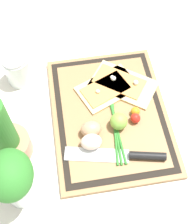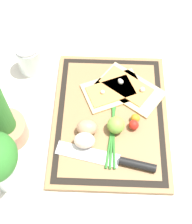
# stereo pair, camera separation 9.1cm
# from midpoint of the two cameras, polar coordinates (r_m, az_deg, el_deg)

# --- Properties ---
(ground_plane) EXTENTS (6.00, 6.00, 0.00)m
(ground_plane) POSITION_cam_midpoint_polar(r_m,az_deg,el_deg) (0.94, 5.35, -1.42)
(ground_plane) COLOR silver
(cutting_board) EXTENTS (0.45, 0.34, 0.02)m
(cutting_board) POSITION_cam_midpoint_polar(r_m,az_deg,el_deg) (0.94, 5.39, -1.15)
(cutting_board) COLOR #997047
(cutting_board) RESTS_ON ground_plane
(pizza_slice_near) EXTENTS (0.21, 0.23, 0.02)m
(pizza_slice_near) POSITION_cam_midpoint_polar(r_m,az_deg,el_deg) (0.98, 8.76, 4.11)
(pizza_slice_near) COLOR #DBBC7F
(pizza_slice_near) RESTS_ON cutting_board
(pizza_slice_far) EXTENTS (0.18, 0.21, 0.02)m
(pizza_slice_far) POSITION_cam_midpoint_polar(r_m,az_deg,el_deg) (0.97, 5.70, 3.72)
(pizza_slice_far) COLOR #DBBC7F
(pizza_slice_far) RESTS_ON cutting_board
(knife) EXTENTS (0.09, 0.28, 0.02)m
(knife) POSITION_cam_midpoint_polar(r_m,az_deg,el_deg) (0.86, 7.83, -9.20)
(knife) COLOR silver
(knife) RESTS_ON cutting_board
(egg_brown) EXTENTS (0.05, 0.06, 0.05)m
(egg_brown) POSITION_cam_midpoint_polar(r_m,az_deg,el_deg) (0.88, 1.30, -3.18)
(egg_brown) COLOR tan
(egg_brown) RESTS_ON cutting_board
(egg_pink) EXTENTS (0.05, 0.06, 0.05)m
(egg_pink) POSITION_cam_midpoint_polar(r_m,az_deg,el_deg) (0.86, 0.89, -5.48)
(egg_pink) COLOR beige
(egg_pink) RESTS_ON cutting_board
(lime) EXTENTS (0.05, 0.05, 0.05)m
(lime) POSITION_cam_midpoint_polar(r_m,az_deg,el_deg) (0.88, 6.61, -2.63)
(lime) COLOR #7FB742
(lime) RESTS_ON cutting_board
(cherry_tomato_red) EXTENTS (0.03, 0.03, 0.03)m
(cherry_tomato_red) POSITION_cam_midpoint_polar(r_m,az_deg,el_deg) (0.90, 9.79, -2.58)
(cherry_tomato_red) COLOR red
(cherry_tomato_red) RESTS_ON cutting_board
(cherry_tomato_yellow) EXTENTS (0.03, 0.03, 0.03)m
(cherry_tomato_yellow) POSITION_cam_midpoint_polar(r_m,az_deg,el_deg) (0.92, 10.04, -1.36)
(cherry_tomato_yellow) COLOR orange
(cherry_tomato_yellow) RESTS_ON cutting_board
(scallion_bunch) EXTENTS (0.31, 0.04, 0.01)m
(scallion_bunch) POSITION_cam_midpoint_polar(r_m,az_deg,el_deg) (0.92, 5.97, -1.53)
(scallion_bunch) COLOR #2D7528
(scallion_bunch) RESTS_ON cutting_board
(herb_pot) EXTENTS (0.11, 0.11, 0.24)m
(herb_pot) POSITION_cam_midpoint_polar(r_m,az_deg,el_deg) (0.86, -13.87, -1.95)
(herb_pot) COLOR #AD7A5B
(herb_pot) RESTS_ON ground_plane
(sauce_jar) EXTENTS (0.08, 0.08, 0.11)m
(sauce_jar) POSITION_cam_midpoint_polar(r_m,az_deg,el_deg) (1.02, -9.51, 9.26)
(sauce_jar) COLOR silver
(sauce_jar) RESTS_ON ground_plane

